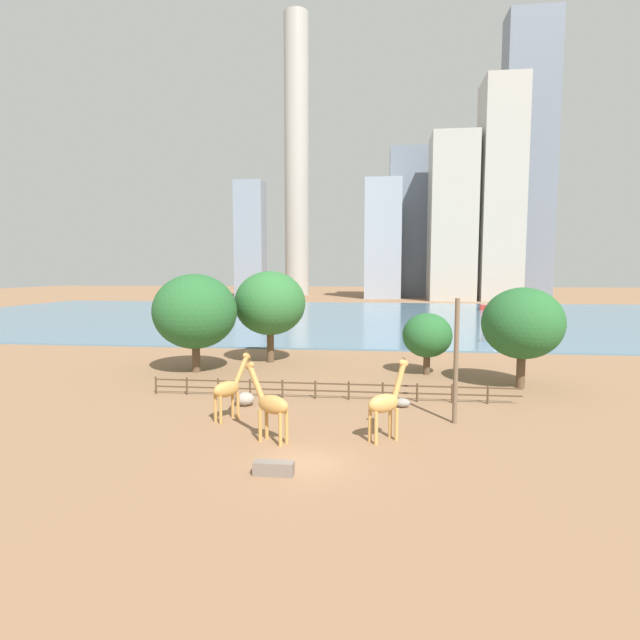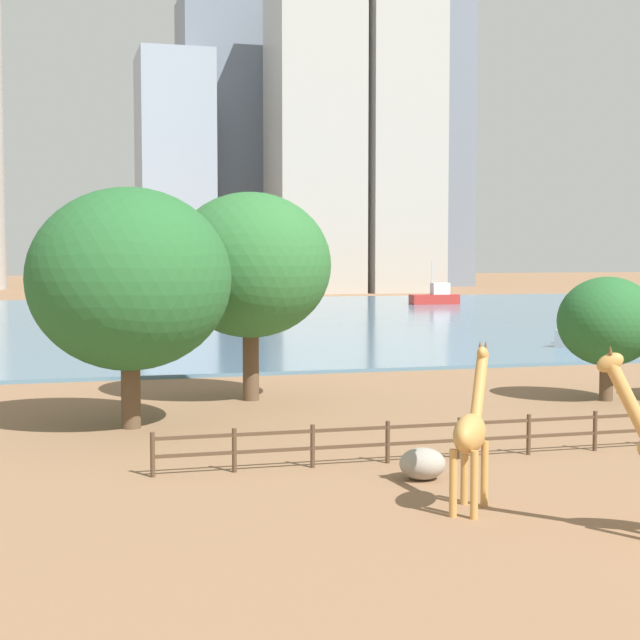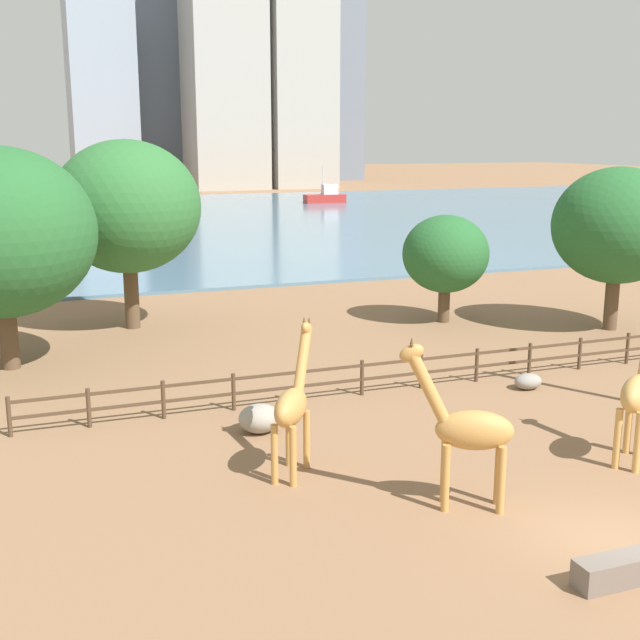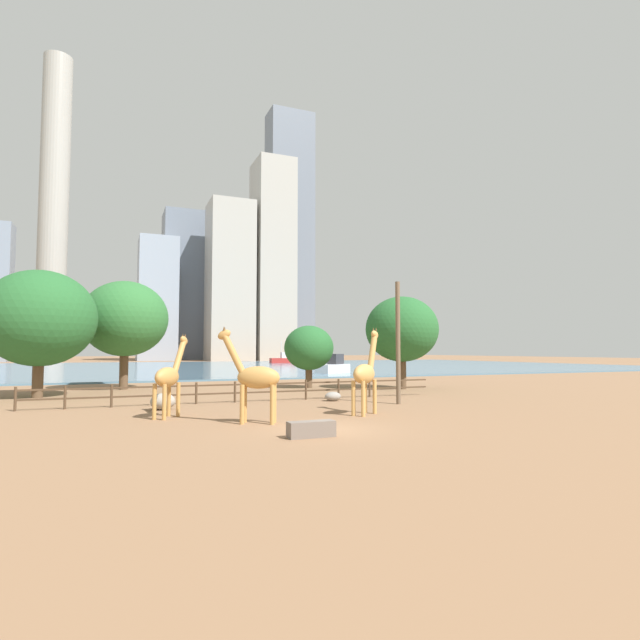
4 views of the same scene
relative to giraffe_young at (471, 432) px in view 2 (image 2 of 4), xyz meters
The scene contains 15 objects.
ground_plane 73.97m from the giraffe_young, 85.59° to the left, with size 400.00×400.00×0.00m, color #8C6647.
harbor_water 70.98m from the giraffe_young, 85.41° to the left, with size 180.00×86.00×0.20m, color slate.
giraffe_young is the anchor object (origin of this frame).
boulder_by_pole 3.71m from the giraffe_young, 89.33° to the left, with size 1.33×1.21×0.91m, color gray.
enclosure_fence 7.85m from the giraffe_young, 47.55° to the left, with size 26.12×0.14×1.30m.
tree_center_broad 16.09m from the giraffe_young, 117.67° to the left, with size 7.42×7.42×8.82m.
tree_right_tall 20.26m from the giraffe_young, 49.10° to the left, with size 4.31×4.31×5.41m.
tree_left_small 19.95m from the giraffe_young, 94.98° to the left, with size 7.02×7.02×9.07m.
boat_sailboat 44.34m from the giraffe_young, 55.56° to the left, with size 6.00×5.04×2.57m.
boat_tug 96.41m from the giraffe_young, 68.46° to the left, with size 5.99×2.32×5.33m.
skyline_tower_needle 138.07m from the giraffe_young, 76.66° to the left, with size 13.87×14.01×50.86m, color #ADA89E.
skyline_block_central 176.19m from the giraffe_young, 69.11° to the left, with size 17.49×11.42×97.56m, color slate.
skyline_tower_glass 156.28m from the giraffe_young, 82.43° to the left, with size 15.82×14.51×51.48m, color slate.
skyline_block_left 144.03m from the giraffe_young, 70.99° to the left, with size 12.39×14.95×66.65m, color #ADA89E.
skyline_tower_short 144.98m from the giraffe_young, 85.95° to the left, with size 12.06×14.60×39.54m, color #939EAD.
Camera 2 is at (-15.70, -16.01, 6.41)m, focal length 55.00 mm.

